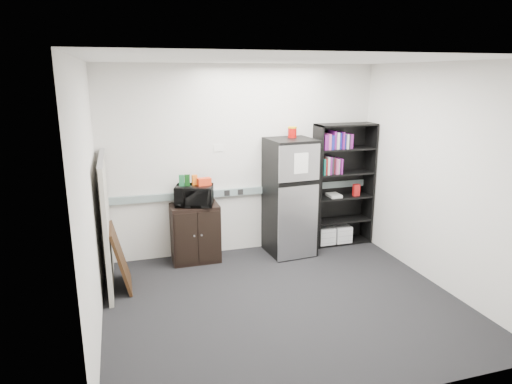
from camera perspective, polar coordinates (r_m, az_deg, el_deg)
floor at (r=5.44m, az=3.43°, el=-13.56°), size 4.00×4.00×0.00m
wall_back at (r=6.57m, az=-1.70°, el=3.95°), size 4.00×0.02×2.70m
wall_right at (r=5.94m, az=22.06°, el=1.72°), size 0.02×3.50×2.70m
wall_left at (r=4.66m, az=-20.07°, el=-1.41°), size 0.02×3.50×2.70m
ceiling at (r=4.80m, az=3.93°, el=16.20°), size 4.00×3.50×0.02m
electrical_raceway at (r=6.64m, az=-1.60°, el=0.09°), size 3.92×0.05×0.10m
wall_note at (r=6.45m, az=-4.71°, el=5.51°), size 0.14×0.00×0.10m
bookshelf at (r=7.03m, az=10.67°, el=1.25°), size 0.90×0.34×1.85m
cubicle_partition at (r=5.84m, az=-18.17°, el=-3.62°), size 0.06×1.30×1.62m
cabinet at (r=6.43m, az=-7.59°, el=-5.12°), size 0.65×0.44×0.82m
microwave at (r=6.25m, az=-7.73°, el=-0.44°), size 0.58×0.47×0.28m
snack_box_a at (r=6.21m, az=-9.28°, el=1.43°), size 0.08×0.06×0.15m
snack_box_b at (r=6.22m, az=-8.59°, el=1.48°), size 0.08×0.06×0.15m
snack_box_c at (r=6.24m, az=-7.68°, el=1.50°), size 0.08×0.06×0.14m
snack_bag at (r=6.22m, az=-6.49°, el=1.30°), size 0.19×0.12×0.10m
refrigerator at (r=6.57m, az=4.29°, el=-0.64°), size 0.68×0.70×1.68m
coffee_can at (r=6.53m, az=4.56°, el=7.56°), size 0.13×0.13×0.17m
framed_poster at (r=5.84m, az=-16.56°, el=-7.80°), size 0.22×0.62×0.79m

